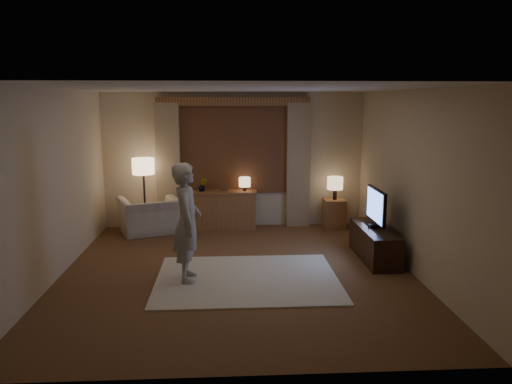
{
  "coord_description": "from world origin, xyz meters",
  "views": [
    {
      "loc": [
        -0.13,
        -6.86,
        2.45
      ],
      "look_at": [
        0.31,
        0.6,
        1.07
      ],
      "focal_mm": 35.0,
      "sensor_mm": 36.0,
      "label": 1
    }
  ],
  "objects": [
    {
      "name": "person",
      "position": [
        -0.68,
        -0.29,
        0.83
      ],
      "size": [
        0.41,
        0.6,
        1.61
      ],
      "primitive_type": "imported",
      "rotation": [
        0.0,
        0.0,
        1.61
      ],
      "color": "#A7A19A",
      "rests_on": "rug"
    },
    {
      "name": "room",
      "position": [
        0.0,
        0.5,
        1.33
      ],
      "size": [
        5.04,
        5.54,
        2.64
      ],
      "color": "brown",
      "rests_on": "ground"
    },
    {
      "name": "floor_lamp",
      "position": [
        -1.67,
        2.35,
        1.17
      ],
      "size": [
        0.41,
        0.41,
        1.39
      ],
      "color": "black",
      "rests_on": "floor"
    },
    {
      "name": "armchair",
      "position": [
        -1.59,
        2.27,
        0.33
      ],
      "size": [
        1.28,
        1.21,
        0.67
      ],
      "primitive_type": "imported",
      "rotation": [
        0.0,
        0.0,
        -2.76
      ],
      "color": "beige",
      "rests_on": "floor"
    },
    {
      "name": "rug",
      "position": [
        0.13,
        -0.3,
        0.01
      ],
      "size": [
        2.5,
        2.0,
        0.02
      ],
      "primitive_type": "cube",
      "color": "beige",
      "rests_on": "floor"
    },
    {
      "name": "plant",
      "position": [
        -0.6,
        2.5,
        0.85
      ],
      "size": [
        0.17,
        0.13,
        0.3
      ],
      "primitive_type": "imported",
      "color": "#999999",
      "rests_on": "sideboard"
    },
    {
      "name": "sideboard",
      "position": [
        -0.2,
        2.5,
        0.35
      ],
      "size": [
        1.2,
        0.4,
        0.7
      ],
      "primitive_type": "cube",
      "color": "brown",
      "rests_on": "floor"
    },
    {
      "name": "table_lamp_side",
      "position": [
        1.93,
        2.45,
        0.87
      ],
      "size": [
        0.3,
        0.3,
        0.44
      ],
      "color": "black",
      "rests_on": "side_table"
    },
    {
      "name": "tv",
      "position": [
        2.15,
        0.49,
        0.84
      ],
      "size": [
        0.21,
        0.85,
        0.62
      ],
      "color": "black",
      "rests_on": "tv_stand"
    },
    {
      "name": "side_table",
      "position": [
        1.93,
        2.45,
        0.28
      ],
      "size": [
        0.4,
        0.4,
        0.56
      ],
      "primitive_type": "cube",
      "color": "brown",
      "rests_on": "floor"
    },
    {
      "name": "picture_frame",
      "position": [
        -0.2,
        2.5,
        0.8
      ],
      "size": [
        0.16,
        0.02,
        0.2
      ],
      "primitive_type": "cube",
      "color": "brown",
      "rests_on": "sideboard"
    },
    {
      "name": "table_lamp_sideboard",
      "position": [
        0.2,
        2.5,
        0.9
      ],
      "size": [
        0.22,
        0.22,
        0.3
      ],
      "color": "black",
      "rests_on": "sideboard"
    },
    {
      "name": "tv_stand",
      "position": [
        2.15,
        0.49,
        0.25
      ],
      "size": [
        0.45,
        1.4,
        0.5
      ],
      "primitive_type": "cube",
      "color": "black",
      "rests_on": "floor"
    }
  ]
}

